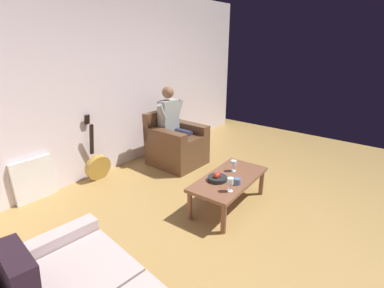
{
  "coord_description": "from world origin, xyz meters",
  "views": [
    {
      "loc": [
        2.83,
        1.02,
        2.0
      ],
      "look_at": [
        -0.1,
        -1.34,
        0.62
      ],
      "focal_mm": 26.32,
      "sensor_mm": 36.0,
      "label": 1
    }
  ],
  "objects_px": {
    "person_seated": "(174,124)",
    "wine_glass_far": "(230,182)",
    "armchair": "(176,145)",
    "coffee_table": "(229,181)",
    "wine_glass_near": "(234,164)",
    "candle_jar": "(237,181)",
    "fruit_bowl": "(217,178)",
    "guitar": "(98,165)"
  },
  "relations": [
    {
      "from": "wine_glass_far",
      "to": "fruit_bowl",
      "type": "xyz_separation_m",
      "value": [
        -0.13,
        -0.26,
        -0.08
      ]
    },
    {
      "from": "armchair",
      "to": "wine_glass_near",
      "type": "xyz_separation_m",
      "value": [
        0.4,
        1.37,
        0.17
      ]
    },
    {
      "from": "coffee_table",
      "to": "wine_glass_near",
      "type": "bearing_deg",
      "value": -163.29
    },
    {
      "from": "person_seated",
      "to": "armchair",
      "type": "bearing_deg",
      "value": 90.0
    },
    {
      "from": "person_seated",
      "to": "guitar",
      "type": "relative_size",
      "value": 1.31
    },
    {
      "from": "wine_glass_far",
      "to": "fruit_bowl",
      "type": "bearing_deg",
      "value": -116.17
    },
    {
      "from": "armchair",
      "to": "wine_glass_near",
      "type": "distance_m",
      "value": 1.44
    },
    {
      "from": "fruit_bowl",
      "to": "candle_jar",
      "type": "bearing_deg",
      "value": 106.73
    },
    {
      "from": "armchair",
      "to": "wine_glass_far",
      "type": "height_order",
      "value": "armchair"
    },
    {
      "from": "candle_jar",
      "to": "coffee_table",
      "type": "bearing_deg",
      "value": -118.86
    },
    {
      "from": "fruit_bowl",
      "to": "candle_jar",
      "type": "height_order",
      "value": "fruit_bowl"
    },
    {
      "from": "armchair",
      "to": "person_seated",
      "type": "relative_size",
      "value": 0.68
    },
    {
      "from": "armchair",
      "to": "candle_jar",
      "type": "distance_m",
      "value": 1.74
    },
    {
      "from": "wine_glass_near",
      "to": "candle_jar",
      "type": "xyz_separation_m",
      "value": [
        0.28,
        0.22,
        -0.06
      ]
    },
    {
      "from": "wine_glass_near",
      "to": "fruit_bowl",
      "type": "bearing_deg",
      "value": -1.74
    },
    {
      "from": "armchair",
      "to": "wine_glass_near",
      "type": "relative_size",
      "value": 6.04
    },
    {
      "from": "fruit_bowl",
      "to": "candle_jar",
      "type": "relative_size",
      "value": 2.67
    },
    {
      "from": "person_seated",
      "to": "candle_jar",
      "type": "relative_size",
      "value": 15.11
    },
    {
      "from": "person_seated",
      "to": "wine_glass_far",
      "type": "height_order",
      "value": "person_seated"
    },
    {
      "from": "guitar",
      "to": "candle_jar",
      "type": "bearing_deg",
      "value": 103.73
    },
    {
      "from": "guitar",
      "to": "wine_glass_far",
      "type": "xyz_separation_m",
      "value": [
        -0.32,
        2.14,
        0.29
      ]
    },
    {
      "from": "coffee_table",
      "to": "wine_glass_far",
      "type": "bearing_deg",
      "value": 33.15
    },
    {
      "from": "armchair",
      "to": "coffee_table",
      "type": "bearing_deg",
      "value": 67.92
    },
    {
      "from": "guitar",
      "to": "fruit_bowl",
      "type": "xyz_separation_m",
      "value": [
        -0.45,
        1.88,
        0.21
      ]
    },
    {
      "from": "armchair",
      "to": "wine_glass_near",
      "type": "bearing_deg",
      "value": 74.22
    },
    {
      "from": "fruit_bowl",
      "to": "candle_jar",
      "type": "distance_m",
      "value": 0.24
    },
    {
      "from": "person_seated",
      "to": "wine_glass_near",
      "type": "bearing_deg",
      "value": 74.57
    },
    {
      "from": "fruit_bowl",
      "to": "guitar",
      "type": "bearing_deg",
      "value": -76.65
    },
    {
      "from": "wine_glass_near",
      "to": "person_seated",
      "type": "bearing_deg",
      "value": -105.94
    },
    {
      "from": "wine_glass_far",
      "to": "candle_jar",
      "type": "height_order",
      "value": "wine_glass_far"
    },
    {
      "from": "person_seated",
      "to": "candle_jar",
      "type": "bearing_deg",
      "value": 67.66
    },
    {
      "from": "coffee_table",
      "to": "fruit_bowl",
      "type": "relative_size",
      "value": 5.02
    },
    {
      "from": "coffee_table",
      "to": "wine_glass_far",
      "type": "height_order",
      "value": "wine_glass_far"
    },
    {
      "from": "coffee_table",
      "to": "wine_glass_near",
      "type": "xyz_separation_m",
      "value": [
        -0.19,
        -0.06,
        0.16
      ]
    },
    {
      "from": "coffee_table",
      "to": "wine_glass_near",
      "type": "relative_size",
      "value": 7.89
    },
    {
      "from": "guitar",
      "to": "fruit_bowl",
      "type": "height_order",
      "value": "guitar"
    },
    {
      "from": "armchair",
      "to": "fruit_bowl",
      "type": "bearing_deg",
      "value": 61.46
    },
    {
      "from": "person_seated",
      "to": "wine_glass_far",
      "type": "xyz_separation_m",
      "value": [
        0.88,
        1.65,
        -0.18
      ]
    },
    {
      "from": "wine_glass_near",
      "to": "wine_glass_far",
      "type": "xyz_separation_m",
      "value": [
        0.48,
        0.25,
        0.01
      ]
    },
    {
      "from": "wine_glass_near",
      "to": "candle_jar",
      "type": "relative_size",
      "value": 1.7
    },
    {
      "from": "person_seated",
      "to": "wine_glass_near",
      "type": "distance_m",
      "value": 1.47
    },
    {
      "from": "armchair",
      "to": "candle_jar",
      "type": "xyz_separation_m",
      "value": [
        0.69,
        1.59,
        0.1
      ]
    }
  ]
}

